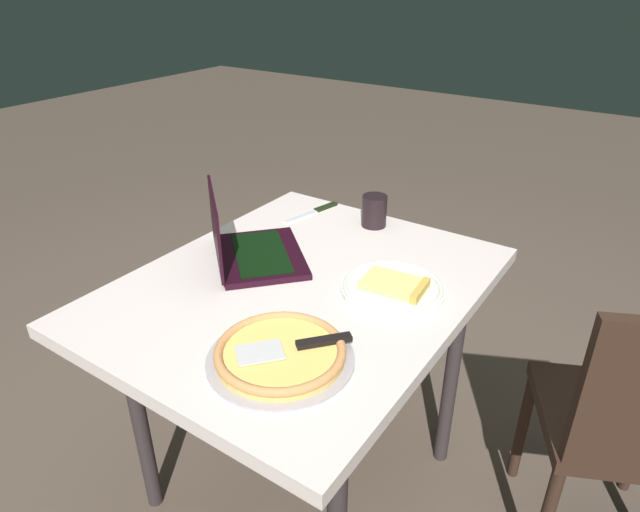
# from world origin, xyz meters

# --- Properties ---
(ground_plane) EXTENTS (12.00, 12.00, 0.00)m
(ground_plane) POSITION_xyz_m (0.00, 0.00, 0.00)
(ground_plane) COLOR brown
(dining_table) EXTENTS (1.04, 0.84, 0.75)m
(dining_table) POSITION_xyz_m (0.00, 0.00, 0.67)
(dining_table) COLOR beige
(dining_table) RESTS_ON ground_plane
(laptop) EXTENTS (0.39, 0.39, 0.21)m
(laptop) POSITION_xyz_m (-0.02, -0.20, 0.79)
(laptop) COLOR black
(laptop) RESTS_ON dining_table
(pizza_plate) EXTENTS (0.27, 0.27, 0.04)m
(pizza_plate) POSITION_xyz_m (-0.10, 0.23, 0.76)
(pizza_plate) COLOR silver
(pizza_plate) RESTS_ON dining_table
(pizza_tray) EXTENTS (0.32, 0.32, 0.04)m
(pizza_tray) POSITION_xyz_m (0.29, 0.16, 0.76)
(pizza_tray) COLOR #9E999E
(pizza_tray) RESTS_ON dining_table
(table_knife) EXTENTS (0.23, 0.07, 0.01)m
(table_knife) POSITION_xyz_m (-0.42, -0.23, 0.75)
(table_knife) COLOR silver
(table_knife) RESTS_ON dining_table
(drink_cup) EXTENTS (0.08, 0.08, 0.10)m
(drink_cup) POSITION_xyz_m (-0.43, -0.02, 0.80)
(drink_cup) COLOR black
(drink_cup) RESTS_ON dining_table
(chair_near) EXTENTS (0.51, 0.51, 0.86)m
(chair_near) POSITION_xyz_m (-0.26, 0.82, 0.49)
(chair_near) COLOR black
(chair_near) RESTS_ON ground_plane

